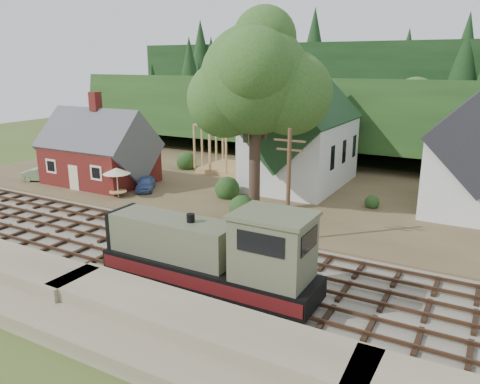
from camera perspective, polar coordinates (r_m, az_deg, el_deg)
The scene contains 16 objects.
ground at distance 31.70m, azimuth -9.93°, elevation -7.11°, with size 140.00×140.00×0.00m, color #384C1E.
embankment at distance 26.33m, azimuth -21.83°, elevation -13.00°, with size 64.00×5.00×1.60m, color #7F7259.
railroad_bed at distance 31.67m, azimuth -9.94°, elevation -6.98°, with size 64.00×11.00×0.16m, color #726B5B.
village_flat at distance 46.23m, azimuth 4.08°, elevation 0.56°, with size 64.00×26.00×0.30m, color brown.
hillside at distance 68.29m, azimuth 12.66°, elevation 5.00°, with size 70.00×28.00×8.00m, color #1E3F19.
ridge at distance 83.58m, azimuth 15.84°, elevation 6.68°, with size 80.00×20.00×12.00m, color black.
depot at distance 49.08m, azimuth -16.75°, elevation 4.49°, with size 10.80×7.41×9.00m.
church at distance 45.94m, azimuth 7.37°, elevation 6.79°, with size 8.40×15.17×13.00m.
timber_frame at distance 51.70m, azimuth -0.02°, elevation 5.75°, with size 8.20×6.20×6.99m.
lattice_tower at distance 56.30m, azimuth 3.02°, elevation 13.46°, with size 3.20×3.20×12.12m.
big_tree at distance 36.63m, azimuth 2.17°, elevation 12.62°, with size 10.90×8.40×14.70m.
telegraph_pole_near at distance 31.13m, azimuth 5.93°, elevation 0.88°, with size 2.20×0.28×8.00m.
locomotive at distance 25.19m, azimuth -3.10°, elevation -7.70°, with size 12.26×3.07×4.90m.
car_blue at distance 45.41m, azimuth -11.45°, elevation 1.05°, with size 1.54×3.82×1.30m, color #5676B9.
car_green at distance 51.99m, azimuth -23.01°, elevation 1.94°, with size 1.37×3.93×1.30m, color gray.
patio_set at distance 43.21m, azimuth -14.81°, elevation 2.36°, with size 2.43×2.43×2.70m.
Camera 1 is at (18.69, -22.56, 12.11)m, focal length 35.00 mm.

